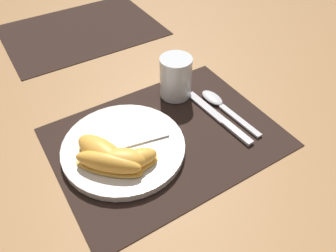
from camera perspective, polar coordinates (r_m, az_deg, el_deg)
The scene contains 12 objects.
ground_plane at distance 0.71m, azimuth -0.36°, elevation -2.03°, with size 3.00×3.00×0.00m, color #A37547.
placemat at distance 0.71m, azimuth -0.36°, elevation -1.92°, with size 0.47×0.35×0.00m.
placemat_far at distance 1.14m, azimuth -14.73°, elevation 15.86°, with size 0.47×0.35×0.00m.
plate at distance 0.68m, azimuth -7.74°, elevation -3.70°, with size 0.25×0.25×0.02m.
juice_glass at distance 0.79m, azimuth 1.34°, elevation 8.12°, with size 0.08×0.08×0.10m.
knife at distance 0.76m, azimuth 8.97°, elevation 1.39°, with size 0.03×0.21×0.01m.
spoon at distance 0.79m, azimuth 8.90°, elevation 3.90°, with size 0.04×0.19×0.01m.
fork at distance 0.67m, azimuth -8.35°, elevation -3.57°, with size 0.18×0.05×0.00m.
citrus_wedge_0 at distance 0.64m, azimuth -11.30°, elevation -4.77°, with size 0.10×0.14×0.04m.
citrus_wedge_1 at distance 0.63m, azimuth -10.33°, elevation -6.42°, with size 0.12×0.12×0.04m.
citrus_wedge_2 at distance 0.63m, azimuth -8.41°, elevation -6.00°, with size 0.12×0.10×0.04m.
citrus_wedge_3 at distance 0.63m, azimuth -5.89°, elevation -5.95°, with size 0.10×0.06×0.04m.
Camera 1 is at (-0.26, -0.42, 0.52)m, focal length 35.00 mm.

